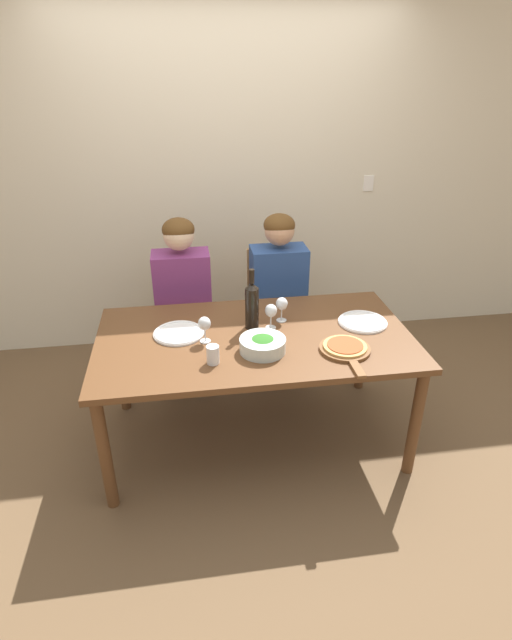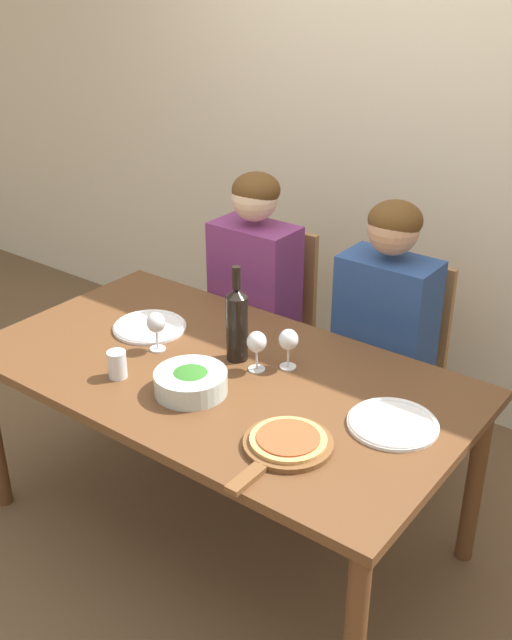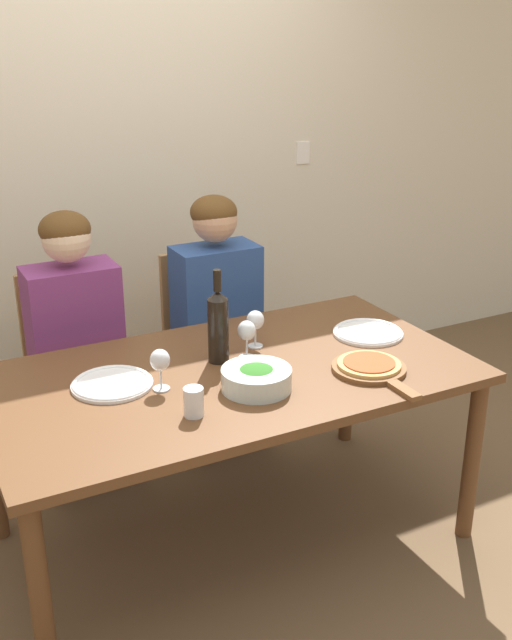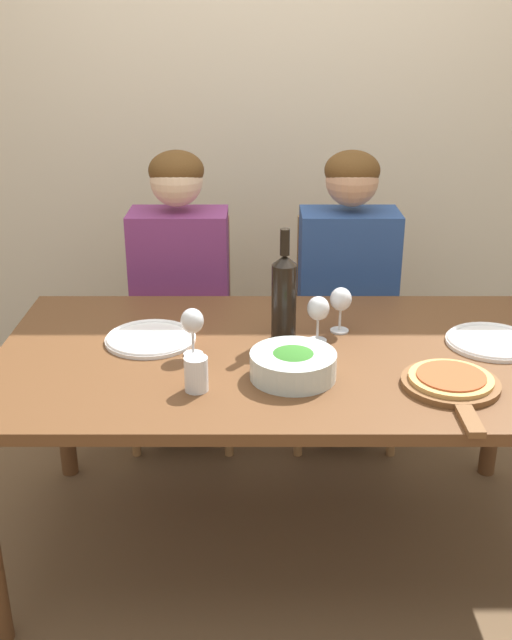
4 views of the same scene
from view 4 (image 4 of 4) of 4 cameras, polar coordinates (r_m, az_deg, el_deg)
The scene contains 16 objects.
ground_plane at distance 2.68m, azimuth 1.73°, elevation -16.56°, with size 40.00×40.00×0.00m, color brown.
back_wall at distance 3.47m, azimuth 1.23°, elevation 16.90°, with size 10.00×0.06×2.70m.
dining_table at distance 2.33m, azimuth 1.92°, elevation -4.06°, with size 1.76×0.97×0.72m.
chair_left at distance 3.15m, azimuth -5.71°, elevation -0.10°, with size 0.42×0.42×0.90m.
chair_right at distance 3.16m, azimuth 6.34°, elevation -0.08°, with size 0.42×0.42×0.90m.
person_woman at distance 2.96m, azimuth -6.08°, elevation 3.39°, with size 0.47×0.51×1.21m.
person_man at distance 2.97m, azimuth 6.77°, elevation 3.41°, with size 0.47×0.51×1.21m.
wine_bottle at distance 2.33m, azimuth 1.94°, elevation 1.89°, with size 0.08×0.08×0.36m.
broccoli_bowl at distance 2.12m, azimuth 2.60°, elevation -3.42°, with size 0.25×0.25×0.08m.
dinner_plate_left at distance 2.39m, azimuth -8.29°, elevation -1.40°, with size 0.29×0.29×0.02m.
dinner_plate_right at distance 2.45m, azimuth 17.31°, elevation -1.53°, with size 0.29×0.29×0.02m.
pizza_on_board at distance 2.14m, azimuth 14.43°, elevation -4.64°, with size 0.27×0.41×0.04m.
wine_glass_left at distance 2.24m, azimuth -5.13°, elevation -0.26°, with size 0.07×0.07×0.15m.
wine_glass_right at distance 2.41m, azimuth 6.23°, elevation 1.43°, with size 0.07×0.07×0.15m.
wine_glass_centre at distance 2.33m, azimuth 4.51°, elevation 0.72°, with size 0.07×0.07×0.15m.
water_tumbler at distance 2.05m, azimuth -4.82°, elevation -4.12°, with size 0.07×0.07×0.10m.
Camera 4 is at (-0.09, -2.08, 1.69)m, focal length 42.00 mm.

